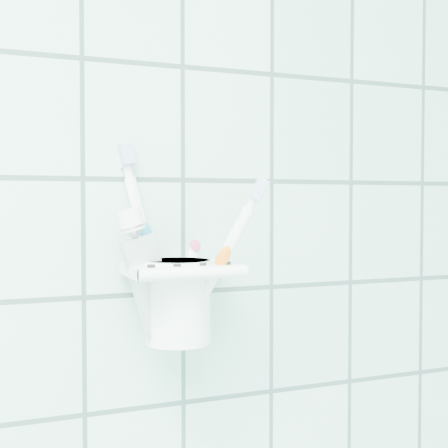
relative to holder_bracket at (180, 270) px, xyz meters
name	(u,v)px	position (x,y,z in m)	size (l,w,h in m)	color
holder_bracket	(180,270)	(0.00, 0.00, 0.00)	(0.11, 0.10, 0.04)	white
cup	(178,298)	(0.00, 0.00, -0.03)	(0.08, 0.08, 0.09)	white
toothbrush_pink	(169,235)	(-0.01, 0.01, 0.04)	(0.05, 0.05, 0.22)	white
toothbrush_blue	(191,233)	(0.01, 0.01, 0.04)	(0.05, 0.10, 0.21)	white
toothbrush_orange	(182,247)	(0.00, -0.01, 0.03)	(0.08, 0.06, 0.19)	white
toothpaste_tube	(164,261)	(-0.02, 0.00, 0.01)	(0.07, 0.04, 0.15)	silver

